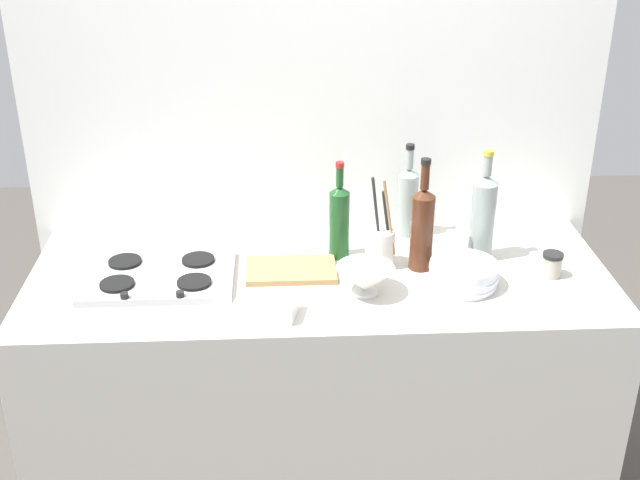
# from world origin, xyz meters

# --- Properties ---
(counter_block) EXTENTS (1.80, 0.70, 0.90)m
(counter_block) POSITION_xyz_m (0.00, 0.00, 0.45)
(counter_block) COLOR beige
(counter_block) RESTS_ON ground
(backsplash_panel) EXTENTS (1.90, 0.06, 2.55)m
(backsplash_panel) POSITION_xyz_m (0.00, 0.38, 1.27)
(backsplash_panel) COLOR white
(backsplash_panel) RESTS_ON ground
(stovetop_hob) EXTENTS (0.45, 0.32, 0.04)m
(stovetop_hob) POSITION_xyz_m (-0.49, -0.01, 0.91)
(stovetop_hob) COLOR #B2B2B7
(stovetop_hob) RESTS_ON counter_block
(plate_stack) EXTENTS (0.21, 0.21, 0.08)m
(plate_stack) POSITION_xyz_m (0.43, -0.09, 0.94)
(plate_stack) COLOR white
(plate_stack) RESTS_ON counter_block
(wine_bottle_leftmost) EXTENTS (0.08, 0.08, 0.37)m
(wine_bottle_leftmost) POSITION_xyz_m (0.52, 0.09, 1.05)
(wine_bottle_leftmost) COLOR gray
(wine_bottle_leftmost) RESTS_ON counter_block
(wine_bottle_mid_left) EXTENTS (0.07, 0.07, 0.36)m
(wine_bottle_mid_left) POSITION_xyz_m (0.32, 0.03, 1.04)
(wine_bottle_mid_left) COLOR #472314
(wine_bottle_mid_left) RESTS_ON counter_block
(wine_bottle_mid_right) EXTENTS (0.06, 0.06, 0.32)m
(wine_bottle_mid_right) POSITION_xyz_m (0.07, 0.12, 1.03)
(wine_bottle_mid_right) COLOR #19471E
(wine_bottle_mid_right) RESTS_ON counter_block
(wine_bottle_rightmost) EXTENTS (0.07, 0.07, 0.32)m
(wine_bottle_rightmost) POSITION_xyz_m (0.31, 0.28, 1.03)
(wine_bottle_rightmost) COLOR gray
(wine_bottle_rightmost) RESTS_ON counter_block
(mixing_bowl) EXTENTS (0.17, 0.17, 0.09)m
(mixing_bowl) POSITION_xyz_m (0.13, -0.12, 0.95)
(mixing_bowl) COLOR white
(mixing_bowl) RESTS_ON counter_block
(butter_dish) EXTENTS (0.19, 0.13, 0.05)m
(butter_dish) POSITION_xyz_m (-0.16, -0.23, 0.93)
(butter_dish) COLOR white
(butter_dish) RESTS_ON counter_block
(utensil_crock) EXTENTS (0.09, 0.09, 0.31)m
(utensil_crock) POSITION_xyz_m (0.19, 0.05, 0.97)
(utensil_crock) COLOR silver
(utensil_crock) RESTS_ON counter_block
(condiment_jar_front) EXTENTS (0.06, 0.06, 0.08)m
(condiment_jar_front) POSITION_xyz_m (0.71, -0.04, 0.94)
(condiment_jar_front) COLOR #9E998C
(condiment_jar_front) RESTS_ON counter_block
(cutting_board) EXTENTS (0.28, 0.17, 0.02)m
(cutting_board) POSITION_xyz_m (-0.09, 0.02, 0.91)
(cutting_board) COLOR #9E7A4C
(cutting_board) RESTS_ON counter_block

